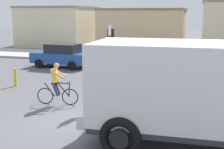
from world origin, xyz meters
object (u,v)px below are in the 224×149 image
object	(u,v)px
traffic_light_pole	(110,53)
car_red_near	(62,55)
pedestrian_near_kerb	(129,55)
cyclist	(57,84)
truck_foreground	(186,87)
bollard_far	(15,77)
car_white_mid	(179,57)
car_far_side	(134,67)

from	to	relation	value
traffic_light_pole	car_red_near	bearing A→B (deg)	127.13
pedestrian_near_kerb	cyclist	bearing A→B (deg)	-95.37
cyclist	car_red_near	bearing A→B (deg)	113.58
pedestrian_near_kerb	truck_foreground	bearing A→B (deg)	-70.17
bollard_far	traffic_light_pole	bearing A→B (deg)	-15.73
car_red_near	car_white_mid	xyz separation A→B (m)	(7.75, 1.31, 0.00)
traffic_light_pole	car_white_mid	distance (m)	9.04
truck_foreground	car_far_side	distance (m)	8.39
car_far_side	pedestrian_near_kerb	size ratio (longest dim) A/B	2.57
truck_foreground	car_white_mid	size ratio (longest dim) A/B	1.35
traffic_light_pole	car_far_side	size ratio (longest dim) A/B	0.77
cyclist	car_white_mid	size ratio (longest dim) A/B	0.42
car_red_near	truck_foreground	bearing A→B (deg)	-51.00
car_white_mid	car_far_side	distance (m)	4.87
truck_foreground	pedestrian_near_kerb	xyz separation A→B (m)	(-4.31, 11.94, -0.82)
traffic_light_pole	bollard_far	xyz separation A→B (m)	(-5.48, 1.54, -1.62)
car_white_mid	car_far_side	xyz separation A→B (m)	(-2.09, -4.40, 0.00)
traffic_light_pole	pedestrian_near_kerb	world-z (taller)	traffic_light_pole
cyclist	pedestrian_near_kerb	bearing A→B (deg)	84.63
cyclist	bollard_far	xyz separation A→B (m)	(-3.48, 2.39, -0.41)
traffic_light_pole	car_white_mid	world-z (taller)	traffic_light_pole
cyclist	traffic_light_pole	bearing A→B (deg)	23.08
traffic_light_pole	car_red_near	xyz separation A→B (m)	(-5.59, 7.38, -1.25)
car_far_side	bollard_far	distance (m)	6.21
car_far_side	pedestrian_near_kerb	bearing A→B (deg)	105.90
traffic_light_pole	cyclist	bearing A→B (deg)	-156.92
truck_foreground	traffic_light_pole	bearing A→B (deg)	132.68
truck_foreground	car_far_side	xyz separation A→B (m)	(-3.11, 7.74, -0.85)
car_red_near	bollard_far	world-z (taller)	car_red_near
truck_foreground	traffic_light_pole	world-z (taller)	traffic_light_pole
truck_foreground	car_red_near	world-z (taller)	truck_foreground
car_red_near	car_far_side	size ratio (longest dim) A/B	0.99
cyclist	car_white_mid	xyz separation A→B (m)	(4.16, 9.54, -0.05)
cyclist	pedestrian_near_kerb	distance (m)	9.38
car_red_near	pedestrian_near_kerb	distance (m)	4.60
traffic_light_pole	car_far_side	bearing A→B (deg)	88.98
cyclist	truck_foreground	bearing A→B (deg)	-26.68
car_red_near	pedestrian_near_kerb	world-z (taller)	pedestrian_near_kerb
truck_foreground	traffic_light_pole	distance (m)	4.72
car_white_mid	pedestrian_near_kerb	xyz separation A→B (m)	(-3.28, -0.20, 0.03)
car_white_mid	bollard_far	world-z (taller)	car_white_mid
truck_foreground	traffic_light_pole	size ratio (longest dim) A/B	1.72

